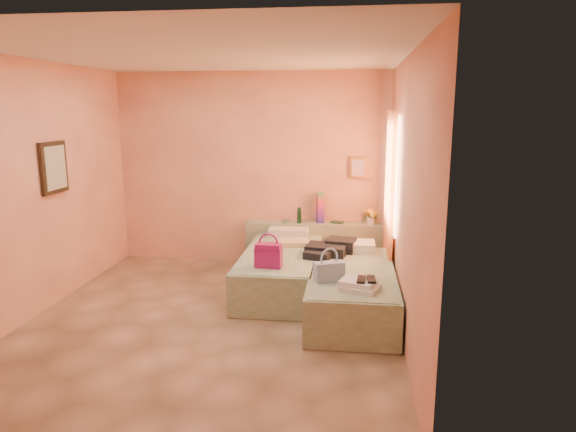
% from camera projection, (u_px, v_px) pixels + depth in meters
% --- Properties ---
extents(ground, '(4.50, 4.50, 0.00)m').
position_uv_depth(ground, '(214.00, 319.00, 5.64)').
color(ground, tan).
rests_on(ground, ground).
extents(room_walls, '(4.02, 4.51, 2.81)m').
position_uv_depth(room_walls, '(240.00, 152.00, 5.80)').
color(room_walls, '#F5B282').
rests_on(room_walls, ground).
extents(headboard_ledge, '(2.05, 0.30, 0.65)m').
position_uv_depth(headboard_ledge, '(316.00, 245.00, 7.49)').
color(headboard_ledge, gray).
rests_on(headboard_ledge, ground).
extents(bed_left, '(0.91, 2.00, 0.50)m').
position_uv_depth(bed_left, '(281.00, 270.00, 6.54)').
color(bed_left, '#A4BB96').
rests_on(bed_left, ground).
extents(bed_right, '(0.91, 2.00, 0.50)m').
position_uv_depth(bed_right, '(352.00, 291.00, 5.79)').
color(bed_right, '#A4BB96').
rests_on(bed_right, ground).
extents(water_bottle, '(0.07, 0.07, 0.22)m').
position_uv_depth(water_bottle, '(299.00, 216.00, 7.39)').
color(water_bottle, '#153B25').
rests_on(water_bottle, headboard_ledge).
extents(rainbow_box, '(0.13, 0.13, 0.44)m').
position_uv_depth(rainbow_box, '(320.00, 208.00, 7.40)').
color(rainbow_box, '#A01362').
rests_on(rainbow_box, headboard_ledge).
extents(small_dish, '(0.15, 0.15, 0.03)m').
position_uv_depth(small_dish, '(286.00, 221.00, 7.47)').
color(small_dish, '#4E9064').
rests_on(small_dish, headboard_ledge).
extents(green_book, '(0.20, 0.17, 0.03)m').
position_uv_depth(green_book, '(337.00, 222.00, 7.40)').
color(green_book, '#24442E').
rests_on(green_book, headboard_ledge).
extents(flower_vase, '(0.25, 0.25, 0.27)m').
position_uv_depth(flower_vase, '(371.00, 215.00, 7.29)').
color(flower_vase, beige).
rests_on(flower_vase, headboard_ledge).
extents(magenta_handbag, '(0.31, 0.19, 0.28)m').
position_uv_depth(magenta_handbag, '(269.00, 255.00, 5.82)').
color(magenta_handbag, '#A01362').
rests_on(magenta_handbag, bed_left).
extents(khaki_garment, '(0.43, 0.36, 0.07)m').
position_uv_depth(khaki_garment, '(293.00, 243.00, 6.79)').
color(khaki_garment, tan).
rests_on(khaki_garment, bed_left).
extents(clothes_pile, '(0.62, 0.62, 0.16)m').
position_uv_depth(clothes_pile, '(330.00, 248.00, 6.34)').
color(clothes_pile, black).
rests_on(clothes_pile, bed_right).
extents(blue_handbag, '(0.34, 0.25, 0.20)m').
position_uv_depth(blue_handbag, '(329.00, 271.00, 5.36)').
color(blue_handbag, '#446EA4').
rests_on(blue_handbag, bed_right).
extents(towel_stack, '(0.43, 0.41, 0.10)m').
position_uv_depth(towel_stack, '(360.00, 285.00, 5.10)').
color(towel_stack, white).
rests_on(towel_stack, bed_right).
extents(sandal_pair, '(0.18, 0.23, 0.02)m').
position_uv_depth(sandal_pair, '(366.00, 280.00, 5.07)').
color(sandal_pair, black).
rests_on(sandal_pair, towel_stack).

